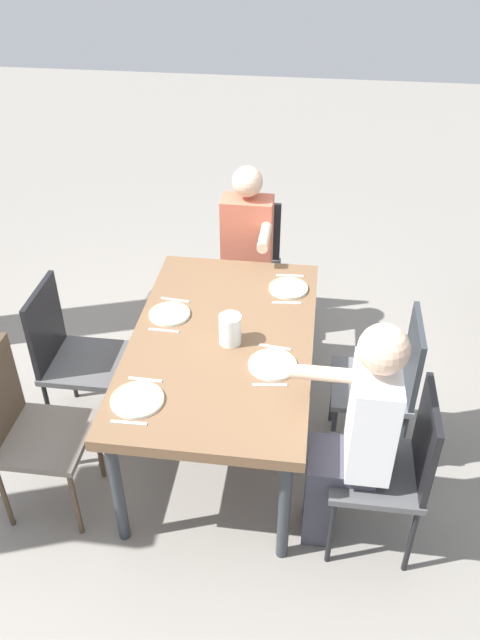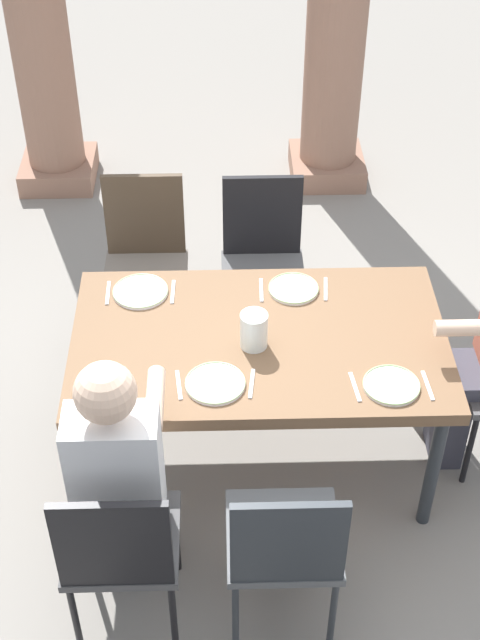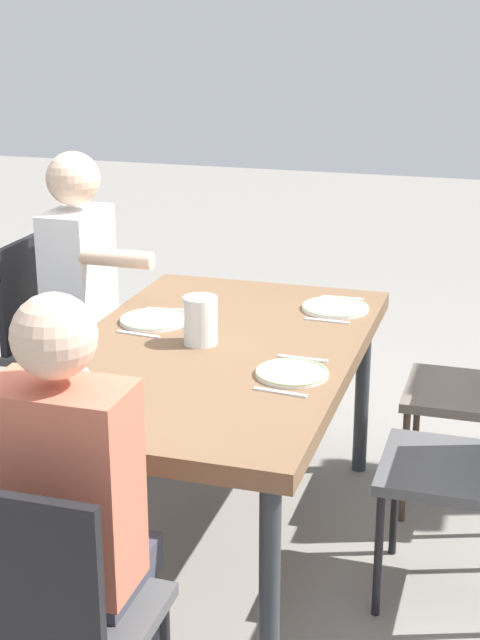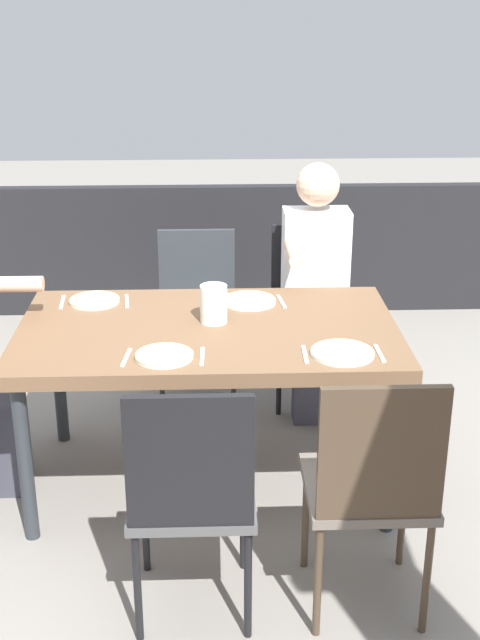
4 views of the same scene
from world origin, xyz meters
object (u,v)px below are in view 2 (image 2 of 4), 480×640
object	(u,v)px
plate_0	(140,291)
dining_table	(259,348)
plate_1	(215,383)
chair_west_south	(119,546)
chair_mid_south	(285,543)
diner_man_white	(120,475)
chair_west_north	(145,255)
chair_mid_north	(263,255)
plate_3	(391,385)
water_pitcher	(254,332)
plate_2	(294,288)

from	to	relation	value
plate_0	dining_table	bearing A→B (deg)	-31.07
plate_0	plate_1	size ratio (longest dim) A/B	1.03
chair_west_south	chair_mid_south	distance (m)	0.62
diner_man_white	plate_0	world-z (taller)	diner_man_white
chair_west_north	plate_1	size ratio (longest dim) A/B	3.89
chair_mid_north	diner_man_white	distance (m)	1.75
chair_mid_north	plate_0	xyz separation A→B (m)	(-0.60, -0.59, 0.24)
dining_table	chair_west_north	distance (m)	1.08
chair_west_south	plate_3	bearing A→B (deg)	28.45
chair_mid_north	plate_3	bearing A→B (deg)	-69.26
plate_3	water_pitcher	size ratio (longest dim) A/B	1.40
plate_1	plate_3	world-z (taller)	same
chair_mid_south	diner_man_white	bearing A→B (deg)	162.26
diner_man_white	plate_3	xyz separation A→B (m)	(1.09, 0.39, 0.06)
diner_man_white	plate_2	bearing A→B (deg)	54.84
plate_2	plate_0	bearing A→B (deg)	-179.81
chair_west_north	chair_mid_north	size ratio (longest dim) A/B	1.02
plate_1	plate_0	bearing A→B (deg)	119.14
dining_table	chair_mid_south	bearing A→B (deg)	-86.20
chair_mid_south	water_pitcher	xyz separation A→B (m)	(-0.09, 0.86, 0.31)
chair_west_north	plate_3	distance (m)	1.66
diner_man_white	dining_table	bearing A→B (deg)	51.90
chair_mid_north	plate_1	world-z (taller)	chair_mid_north
dining_table	chair_mid_south	size ratio (longest dim) A/B	1.78
water_pitcher	chair_mid_south	bearing A→B (deg)	-84.20
plate_0	plate_1	bearing A→B (deg)	-60.86
chair_west_north	chair_mid_north	bearing A→B (deg)	-0.01
chair_mid_south	plate_0	size ratio (longest dim) A/B	3.59
chair_west_south	plate_3	xyz separation A→B (m)	(1.09, 0.59, 0.23)
chair_mid_north	diner_man_white	xyz separation A→B (m)	(-0.62, -1.63, 0.18)
chair_west_south	chair_mid_north	size ratio (longest dim) A/B	0.99
chair_mid_south	plate_0	xyz separation A→B (m)	(-0.60, 1.23, 0.24)
chair_west_north	chair_west_south	size ratio (longest dim) A/B	1.03
plate_1	chair_west_south	bearing A→B (deg)	-120.57
plate_3	plate_0	bearing A→B (deg)	148.80
plate_0	diner_man_white	bearing A→B (deg)	-91.16
plate_1	water_pitcher	xyz separation A→B (m)	(0.17, 0.24, 0.07)
chair_mid_north	chair_mid_south	xyz separation A→B (m)	(-0.00, -1.82, -0.00)
diner_man_white	plate_0	distance (m)	1.04
chair_west_south	plate_0	bearing A→B (deg)	88.90
chair_west_north	plate_3	xyz separation A→B (m)	(1.09, -1.24, 0.22)
chair_mid_north	plate_0	world-z (taller)	chair_mid_north
diner_man_white	water_pitcher	world-z (taller)	diner_man_white
chair_west_south	chair_mid_north	xyz separation A→B (m)	(0.62, 1.83, -0.00)
dining_table	plate_2	xyz separation A→B (m)	(0.17, 0.33, 0.08)
chair_mid_north	plate_3	xyz separation A→B (m)	(0.47, -1.24, 0.24)
chair_mid_south	plate_2	bearing A→B (deg)	84.81
dining_table	plate_1	xyz separation A→B (m)	(-0.19, -0.29, 0.08)
plate_3	water_pitcher	world-z (taller)	water_pitcher
dining_table	chair_west_north	world-z (taller)	chair_west_north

